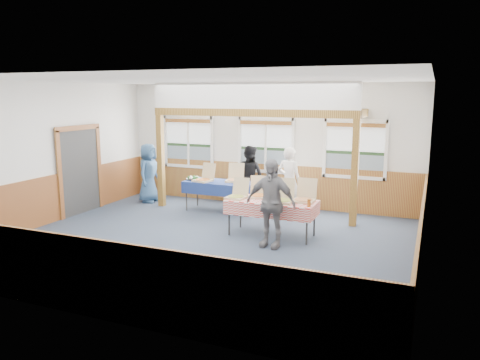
{
  "coord_description": "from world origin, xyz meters",
  "views": [
    {
      "loc": [
        4.07,
        -8.09,
        2.94
      ],
      "look_at": [
        0.29,
        1.0,
        1.11
      ],
      "focal_mm": 35.0,
      "sensor_mm": 36.0,
      "label": 1
    }
  ],
  "objects_px": {
    "person_grey": "(271,203)",
    "woman_black": "(249,176)",
    "man_blue": "(149,173)",
    "woman_white": "(289,181)",
    "table_right": "(272,203)",
    "table_left": "(220,184)"
  },
  "relations": [
    {
      "from": "table_left",
      "to": "person_grey",
      "type": "height_order",
      "value": "person_grey"
    },
    {
      "from": "table_left",
      "to": "person_grey",
      "type": "distance_m",
      "value": 3.02
    },
    {
      "from": "person_grey",
      "to": "man_blue",
      "type": "bearing_deg",
      "value": 156.09
    },
    {
      "from": "table_left",
      "to": "man_blue",
      "type": "bearing_deg",
      "value": -168.06
    },
    {
      "from": "woman_white",
      "to": "woman_black",
      "type": "bearing_deg",
      "value": -9.32
    },
    {
      "from": "table_right",
      "to": "woman_black",
      "type": "height_order",
      "value": "woman_black"
    },
    {
      "from": "man_blue",
      "to": "person_grey",
      "type": "xyz_separation_m",
      "value": [
        4.33,
        -2.36,
        0.06
      ]
    },
    {
      "from": "woman_white",
      "to": "man_blue",
      "type": "bearing_deg",
      "value": 11.83
    },
    {
      "from": "table_right",
      "to": "woman_white",
      "type": "bearing_deg",
      "value": 87.89
    },
    {
      "from": "woman_white",
      "to": "woman_black",
      "type": "xyz_separation_m",
      "value": [
        -1.21,
        0.43,
        -0.03
      ]
    },
    {
      "from": "table_right",
      "to": "man_blue",
      "type": "xyz_separation_m",
      "value": [
        -4.12,
        1.68,
        0.1
      ]
    },
    {
      "from": "woman_white",
      "to": "person_grey",
      "type": "relative_size",
      "value": 0.97
    },
    {
      "from": "woman_white",
      "to": "person_grey",
      "type": "height_order",
      "value": "person_grey"
    },
    {
      "from": "man_blue",
      "to": "woman_black",
      "type": "bearing_deg",
      "value": -82.09
    },
    {
      "from": "person_grey",
      "to": "table_right",
      "type": "bearing_deg",
      "value": 111.57
    },
    {
      "from": "table_left",
      "to": "woman_white",
      "type": "xyz_separation_m",
      "value": [
        1.73,
        0.29,
        0.14
      ]
    },
    {
      "from": "person_grey",
      "to": "woman_black",
      "type": "bearing_deg",
      "value": 123.28
    },
    {
      "from": "woman_black",
      "to": "person_grey",
      "type": "bearing_deg",
      "value": 132.26
    },
    {
      "from": "table_right",
      "to": "table_left",
      "type": "bearing_deg",
      "value": 134.43
    },
    {
      "from": "woman_black",
      "to": "person_grey",
      "type": "xyz_separation_m",
      "value": [
        1.58,
        -2.89,
        0.06
      ]
    },
    {
      "from": "table_left",
      "to": "table_right",
      "type": "xyz_separation_m",
      "value": [
        1.89,
        -1.49,
        0.0
      ]
    },
    {
      "from": "woman_black",
      "to": "person_grey",
      "type": "height_order",
      "value": "person_grey"
    }
  ]
}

